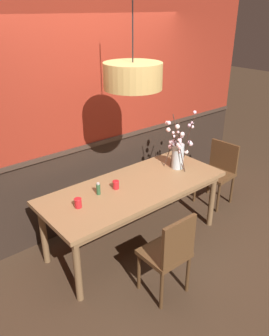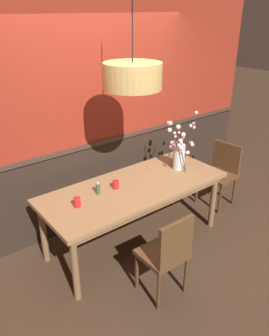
{
  "view_description": "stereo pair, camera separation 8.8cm",
  "coord_description": "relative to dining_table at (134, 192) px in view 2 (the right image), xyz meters",
  "views": [
    {
      "loc": [
        -2.1,
        -2.54,
        2.56
      ],
      "look_at": [
        0.0,
        0.0,
        0.98
      ],
      "focal_mm": 36.12,
      "sensor_mm": 36.0,
      "label": 1
    },
    {
      "loc": [
        -2.03,
        -2.59,
        2.56
      ],
      "look_at": [
        0.0,
        0.0,
        0.98
      ],
      "focal_mm": 36.12,
      "sensor_mm": 36.0,
      "label": 2
    }
  ],
  "objects": [
    {
      "name": "vase_with_blossoms",
      "position": [
        0.7,
        0.02,
        0.29
      ],
      "size": [
        0.41,
        0.41,
        0.71
      ],
      "color": "silver",
      "rests_on": "dining_table"
    },
    {
      "name": "chair_near_side_left",
      "position": [
        -0.27,
        -0.84,
        -0.17
      ],
      "size": [
        0.41,
        0.39,
        0.91
      ],
      "color": "brown",
      "rests_on": "ground"
    },
    {
      "name": "candle_holder_nearer_edge",
      "position": [
        -0.72,
        0.01,
        0.13
      ],
      "size": [
        0.08,
        0.08,
        0.1
      ],
      "color": "red",
      "rests_on": "dining_table"
    },
    {
      "name": "condiment_bottle",
      "position": [
        -0.42,
        0.09,
        0.15
      ],
      "size": [
        0.04,
        0.04,
        0.13
      ],
      "color": "#2D5633",
      "rests_on": "dining_table"
    },
    {
      "name": "chair_far_side_left",
      "position": [
        -0.28,
        0.87,
        -0.16
      ],
      "size": [
        0.46,
        0.43,
        0.94
      ],
      "color": "brown",
      "rests_on": "ground"
    },
    {
      "name": "candle_holder_nearer_center",
      "position": [
        -0.2,
        0.07,
        0.13
      ],
      "size": [
        0.07,
        0.07,
        0.09
      ],
      "color": "red",
      "rests_on": "dining_table"
    },
    {
      "name": "ground_plane",
      "position": [
        0.0,
        0.0,
        -0.68
      ],
      "size": [
        24.0,
        24.0,
        0.0
      ],
      "primitive_type": "plane",
      "color": "#422D1E"
    },
    {
      "name": "chair_head_east_end",
      "position": [
        1.52,
        -0.01,
        -0.19
      ],
      "size": [
        0.45,
        0.48,
        0.87
      ],
      "color": "brown",
      "rests_on": "ground"
    },
    {
      "name": "back_wall",
      "position": [
        0.0,
        0.75,
        0.76
      ],
      "size": [
        5.07,
        0.14,
        2.9
      ],
      "color": "#2D2119",
      "rests_on": "ground"
    },
    {
      "name": "pendant_lamp",
      "position": [
        -0.08,
        -0.08,
        1.29
      ],
      "size": [
        0.55,
        0.55,
        1.04
      ],
      "color": "tan"
    },
    {
      "name": "chair_far_side_right",
      "position": [
        0.34,
        0.84,
        -0.18
      ],
      "size": [
        0.45,
        0.46,
        0.91
      ],
      "color": "brown",
      "rests_on": "ground"
    },
    {
      "name": "dining_table",
      "position": [
        0.0,
        0.0,
        0.0
      ],
      "size": [
        2.12,
        0.88,
        0.77
      ],
      "color": "#997047",
      "rests_on": "ground"
    }
  ]
}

